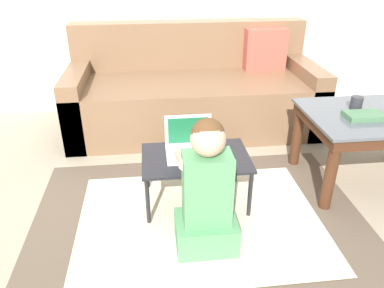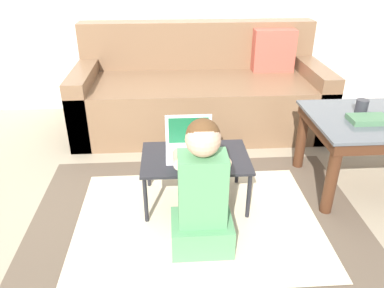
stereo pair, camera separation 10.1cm
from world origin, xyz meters
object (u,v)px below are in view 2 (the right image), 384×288
couch (201,93)px  book_on_table (369,119)px  coffee_table (379,129)px  computer_mouse (222,153)px  person_seated (202,193)px  laptop_desk (195,161)px  laptop (190,148)px  cup_on_table (362,106)px

couch → book_on_table: bearing=-50.8°
coffee_table → computer_mouse: size_ratio=9.08×
book_on_table → coffee_table: bearing=27.1°
coffee_table → person_seated: (-1.15, -0.51, -0.08)m
couch → computer_mouse: 1.18m
couch → book_on_table: size_ratio=9.03×
couch → person_seated: 1.57m
computer_mouse → laptop_desk: bearing=178.3°
laptop → person_seated: (0.04, -0.43, -0.02)m
computer_mouse → cup_on_table: size_ratio=1.12×
computer_mouse → person_seated: size_ratio=0.13×
coffee_table → computer_mouse: 1.01m
coffee_table → cup_on_table: bearing=140.2°
person_seated → book_on_table: person_seated is taller
laptop_desk → computer_mouse: 0.17m
laptop → coffee_table: bearing=3.7°
computer_mouse → cup_on_table: (0.90, 0.20, 0.20)m
couch → computer_mouse: size_ratio=21.71×
laptop_desk → book_on_table: bearing=3.0°
laptop → book_on_table: (1.07, 0.02, 0.15)m
coffee_table → laptop: laptop is taller
coffee_table → computer_mouse: coffee_table is taller
laptop → person_seated: bearing=-85.3°
laptop → cup_on_table: 1.12m
laptop → cup_on_table: (1.09, 0.16, 0.18)m
couch → cup_on_table: 1.37m
coffee_table → computer_mouse: (-1.00, -0.12, -0.07)m
laptop → person_seated: size_ratio=0.38×
laptop → computer_mouse: size_ratio=2.93×
couch → coffee_table: 1.48m
laptop → cup_on_table: size_ratio=3.27×
book_on_table → couch: bearing=129.2°
cup_on_table → laptop: bearing=-171.8°
coffee_table → cup_on_table: size_ratio=10.16×
computer_mouse → coffee_table: bearing=6.8°
couch → computer_mouse: bearing=-88.7°
laptop → book_on_table: size_ratio=1.22×
computer_mouse → cup_on_table: 0.95m
laptop → laptop_desk: bearing=-51.4°
laptop → computer_mouse: 0.19m
laptop_desk → cup_on_table: 1.11m
cup_on_table → laptop_desk: bearing=-169.5°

